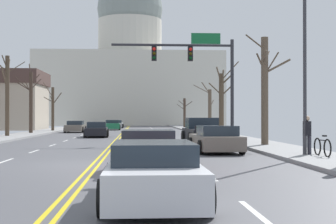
{
  "coord_description": "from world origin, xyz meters",
  "views": [
    {
      "loc": [
        1.45,
        -17.07,
        1.67
      ],
      "look_at": [
        4.37,
        29.8,
        2.11
      ],
      "focal_mm": 52.96,
      "sensor_mm": 36.0,
      "label": 1
    }
  ],
  "objects_px": {
    "street_lamp_right": "(298,27)",
    "sedan_near_01": "(216,140)",
    "sedan_near_03": "(153,173)",
    "pickup_truck_near_00": "(203,133)",
    "sedan_oncoming_03": "(116,124)",
    "bicycle_parked": "(322,147)",
    "pedestrian_00": "(307,133)",
    "sedan_oncoming_01": "(75,127)",
    "sedan_oncoming_02": "(112,125)",
    "sedan_near_02": "(149,151)",
    "signal_gantry": "(199,64)",
    "sedan_oncoming_00": "(97,130)"
  },
  "relations": [
    {
      "from": "signal_gantry",
      "to": "sedan_near_03",
      "type": "height_order",
      "value": "signal_gantry"
    },
    {
      "from": "sedan_near_02",
      "to": "sedan_near_03",
      "type": "relative_size",
      "value": 0.95
    },
    {
      "from": "sedan_near_01",
      "to": "sedan_near_02",
      "type": "height_order",
      "value": "sedan_near_01"
    },
    {
      "from": "sedan_near_01",
      "to": "bicycle_parked",
      "type": "bearing_deg",
      "value": -49.49
    },
    {
      "from": "pickup_truck_near_00",
      "to": "sedan_near_03",
      "type": "distance_m",
      "value": 19.47
    },
    {
      "from": "sedan_near_03",
      "to": "pedestrian_00",
      "type": "height_order",
      "value": "pedestrian_00"
    },
    {
      "from": "sedan_near_01",
      "to": "sedan_oncoming_01",
      "type": "xyz_separation_m",
      "value": [
        -10.24,
        29.96,
        -0.0
      ]
    },
    {
      "from": "pickup_truck_near_00",
      "to": "sedan_oncoming_02",
      "type": "distance_m",
      "value": 34.76
    },
    {
      "from": "sedan_near_01",
      "to": "pedestrian_00",
      "type": "height_order",
      "value": "pedestrian_00"
    },
    {
      "from": "sedan_near_03",
      "to": "bicycle_parked",
      "type": "xyz_separation_m",
      "value": [
        6.91,
        9.24,
        -0.08
      ]
    },
    {
      "from": "sedan_near_02",
      "to": "sedan_oncoming_02",
      "type": "relative_size",
      "value": 0.96
    },
    {
      "from": "sedan_near_01",
      "to": "sedan_oncoming_03",
      "type": "distance_m",
      "value": 49.99
    },
    {
      "from": "sedan_oncoming_03",
      "to": "pedestrian_00",
      "type": "bearing_deg",
      "value": -79.41
    },
    {
      "from": "street_lamp_right",
      "to": "sedan_near_01",
      "type": "relative_size",
      "value": 1.88
    },
    {
      "from": "signal_gantry",
      "to": "sedan_near_02",
      "type": "xyz_separation_m",
      "value": [
        -3.6,
        -15.99,
        -4.48
      ]
    },
    {
      "from": "sedan_oncoming_01",
      "to": "bicycle_parked",
      "type": "relative_size",
      "value": 2.43
    },
    {
      "from": "pickup_truck_near_00",
      "to": "street_lamp_right",
      "type": "bearing_deg",
      "value": -74.1
    },
    {
      "from": "signal_gantry",
      "to": "pickup_truck_near_00",
      "type": "height_order",
      "value": "signal_gantry"
    },
    {
      "from": "sedan_near_03",
      "to": "pickup_truck_near_00",
      "type": "bearing_deg",
      "value": 79.48
    },
    {
      "from": "sedan_near_03",
      "to": "sedan_oncoming_01",
      "type": "distance_m",
      "value": 43.88
    },
    {
      "from": "sedan_near_01",
      "to": "sedan_near_03",
      "type": "bearing_deg",
      "value": -104.14
    },
    {
      "from": "street_lamp_right",
      "to": "sedan_near_01",
      "type": "xyz_separation_m",
      "value": [
        -2.82,
        3.48,
        -4.71
      ]
    },
    {
      "from": "sedan_near_02",
      "to": "sedan_near_03",
      "type": "xyz_separation_m",
      "value": [
        -0.05,
        -6.1,
        -0.02
      ]
    },
    {
      "from": "pickup_truck_near_00",
      "to": "sedan_near_03",
      "type": "bearing_deg",
      "value": -100.52
    },
    {
      "from": "street_lamp_right",
      "to": "sedan_oncoming_01",
      "type": "bearing_deg",
      "value": 111.32
    },
    {
      "from": "sedan_oncoming_01",
      "to": "sedan_oncoming_02",
      "type": "height_order",
      "value": "sedan_oncoming_02"
    },
    {
      "from": "sedan_near_03",
      "to": "sedan_oncoming_03",
      "type": "height_order",
      "value": "sedan_near_03"
    },
    {
      "from": "sedan_near_03",
      "to": "pedestrian_00",
      "type": "distance_m",
      "value": 11.92
    },
    {
      "from": "sedan_near_01",
      "to": "bicycle_parked",
      "type": "distance_m",
      "value": 5.45
    },
    {
      "from": "sedan_oncoming_01",
      "to": "sedan_oncoming_02",
      "type": "relative_size",
      "value": 0.92
    },
    {
      "from": "street_lamp_right",
      "to": "pickup_truck_near_00",
      "type": "relative_size",
      "value": 1.62
    },
    {
      "from": "street_lamp_right",
      "to": "signal_gantry",
      "type": "bearing_deg",
      "value": 101.74
    },
    {
      "from": "sedan_oncoming_03",
      "to": "sedan_oncoming_02",
      "type": "bearing_deg",
      "value": -90.57
    },
    {
      "from": "sedan_near_02",
      "to": "sedan_oncoming_03",
      "type": "xyz_separation_m",
      "value": [
        -3.41,
        56.82,
        -0.03
      ]
    },
    {
      "from": "pickup_truck_near_00",
      "to": "sedan_oncoming_02",
      "type": "xyz_separation_m",
      "value": [
        -7.0,
        34.04,
        -0.13
      ]
    },
    {
      "from": "sedan_oncoming_00",
      "to": "bicycle_parked",
      "type": "distance_m",
      "value": 24.48
    },
    {
      "from": "sedan_near_03",
      "to": "sedan_oncoming_00",
      "type": "distance_m",
      "value": 31.54
    },
    {
      "from": "pedestrian_00",
      "to": "bicycle_parked",
      "type": "distance_m",
      "value": 0.95
    },
    {
      "from": "sedan_near_02",
      "to": "bicycle_parked",
      "type": "relative_size",
      "value": 2.53
    },
    {
      "from": "sedan_near_03",
      "to": "bicycle_parked",
      "type": "height_order",
      "value": "sedan_near_03"
    },
    {
      "from": "signal_gantry",
      "to": "sedan_near_02",
      "type": "distance_m",
      "value": 16.99
    },
    {
      "from": "pickup_truck_near_00",
      "to": "sedan_oncoming_00",
      "type": "xyz_separation_m",
      "value": [
        -7.19,
        12.19,
        -0.14
      ]
    },
    {
      "from": "sedan_near_02",
      "to": "street_lamp_right",
      "type": "bearing_deg",
      "value": 31.75
    },
    {
      "from": "sedan_near_03",
      "to": "sedan_oncoming_02",
      "type": "relative_size",
      "value": 1.01
    },
    {
      "from": "sedan_oncoming_03",
      "to": "signal_gantry",
      "type": "bearing_deg",
      "value": -80.26
    },
    {
      "from": "street_lamp_right",
      "to": "sedan_oncoming_03",
      "type": "xyz_separation_m",
      "value": [
        -9.54,
        53.02,
        -4.73
      ]
    },
    {
      "from": "sedan_near_01",
      "to": "sedan_oncoming_00",
      "type": "relative_size",
      "value": 1.0
    },
    {
      "from": "pedestrian_00",
      "to": "sedan_oncoming_02",
      "type": "bearing_deg",
      "value": 103.02
    },
    {
      "from": "signal_gantry",
      "to": "sedan_near_02",
      "type": "bearing_deg",
      "value": -102.68
    },
    {
      "from": "street_lamp_right",
      "to": "bicycle_parked",
      "type": "bearing_deg",
      "value": -42.28
    }
  ]
}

